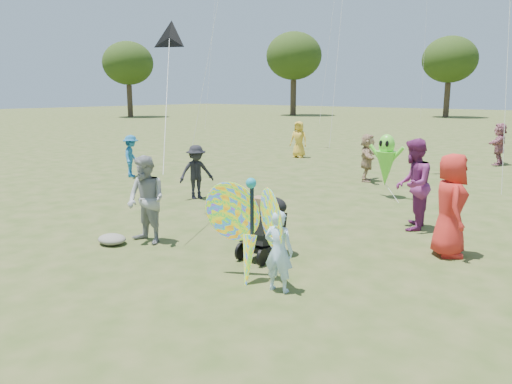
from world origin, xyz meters
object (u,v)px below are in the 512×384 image
(child_girl, at_px, (279,251))
(crowd_g, at_px, (299,139))
(crowd_b, at_px, (196,172))
(alien_kite, at_px, (386,162))
(butterfly_kite, at_px, (250,229))
(crowd_j, at_px, (499,144))
(crowd_d, at_px, (367,158))
(crowd_e, at_px, (413,184))
(crowd_a, at_px, (450,205))
(crowd_i, at_px, (131,156))
(jogging_stroller, at_px, (266,223))
(adult_man, at_px, (146,200))

(child_girl, relative_size, crowd_g, 0.76)
(crowd_b, distance_m, alien_kite, 5.16)
(butterfly_kite, bearing_deg, child_girl, -4.46)
(crowd_j, bearing_deg, crowd_d, -20.85)
(crowd_e, xyz_separation_m, alien_kite, (-1.84, 2.65, 0.01))
(crowd_a, relative_size, crowd_d, 1.19)
(crowd_a, relative_size, crowd_g, 1.15)
(child_girl, height_order, crowd_i, crowd_i)
(crowd_d, xyz_separation_m, butterfly_kite, (2.67, -9.07, 0.05))
(crowd_i, relative_size, butterfly_kite, 0.79)
(crowd_e, xyz_separation_m, jogging_stroller, (-1.25, -3.39, -0.35))
(child_girl, relative_size, adult_man, 0.72)
(adult_man, relative_size, crowd_g, 1.06)
(crowd_g, distance_m, crowd_j, 8.06)
(crowd_j, relative_size, jogging_stroller, 1.52)
(crowd_i, height_order, crowd_j, crowd_j)
(crowd_b, height_order, crowd_g, crowd_g)
(crowd_g, bearing_deg, crowd_a, -55.93)
(crowd_e, xyz_separation_m, crowd_i, (-9.98, 0.32, -0.25))
(jogging_stroller, distance_m, alien_kite, 6.08)
(crowd_a, distance_m, crowd_e, 1.74)
(crowd_d, distance_m, jogging_stroller, 8.32)
(crowd_j, relative_size, butterfly_kite, 0.92)
(crowd_d, relative_size, crowd_g, 0.97)
(crowd_d, xyz_separation_m, alien_kite, (1.56, -1.99, 0.20))
(child_girl, xyz_separation_m, alien_kite, (-1.68, 7.13, 0.36))
(crowd_a, bearing_deg, crowd_g, 15.57)
(child_girl, xyz_separation_m, crowd_b, (-5.56, 3.73, 0.12))
(butterfly_kite, bearing_deg, jogging_stroller, 116.39)
(adult_man, bearing_deg, alien_kite, 76.52)
(crowd_i, bearing_deg, child_girl, -155.35)
(crowd_g, bearing_deg, jogging_stroller, -69.65)
(jogging_stroller, bearing_deg, crowd_a, 33.42)
(crowd_d, relative_size, crowd_i, 1.08)
(adult_man, xyz_separation_m, jogging_stroller, (2.27, 0.79, -0.23))
(crowd_b, bearing_deg, crowd_g, 44.49)
(crowd_b, bearing_deg, jogging_stroller, -93.42)
(alien_kite, bearing_deg, jogging_stroller, -84.39)
(jogging_stroller, distance_m, butterfly_kite, 1.17)
(alien_kite, bearing_deg, crowd_a, -52.18)
(alien_kite, bearing_deg, butterfly_kite, -81.11)
(crowd_j, bearing_deg, crowd_g, -68.51)
(child_girl, distance_m, crowd_g, 15.12)
(adult_man, bearing_deg, butterfly_kite, -4.78)
(crowd_b, bearing_deg, adult_man, -120.14)
(crowd_b, relative_size, crowd_d, 0.95)
(crowd_b, distance_m, jogging_stroller, 5.20)
(crowd_d, height_order, jogging_stroller, crowd_d)
(crowd_g, xyz_separation_m, butterfly_kite, (7.75, -12.57, 0.03))
(crowd_g, bearing_deg, crowd_b, -84.47)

